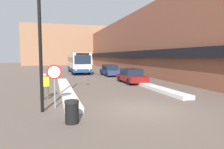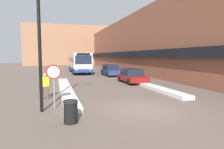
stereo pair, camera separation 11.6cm
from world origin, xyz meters
The scene contains 12 objects.
ground_plane centered at (0.00, 0.00, 0.00)m, with size 160.00×160.00×0.00m, color #66564C.
building_row_right centered at (9.97, 24.00, 4.69)m, with size 5.50×60.00×9.42m.
building_backdrop_far centered at (0.00, 55.19, 6.00)m, with size 26.00×8.00×12.01m.
snow_bank_left centered at (-3.60, 6.53, 0.14)m, with size 0.90×12.97×0.29m.
snow_bank_right centered at (3.60, 6.64, 0.13)m, with size 0.90×11.05×0.25m.
city_bus centered at (-0.51, 23.54, 1.74)m, with size 2.66×10.43×3.20m.
parked_car_front centered at (3.20, 9.67, 0.72)m, with size 1.92×4.31×1.44m.
parked_car_middle centered at (3.20, 17.58, 0.76)m, with size 1.93×4.65×1.53m.
stop_sign centered at (-4.47, 1.52, 1.67)m, with size 0.76×0.08×2.31m.
street_lamp centered at (-4.81, 0.99, 4.16)m, with size 1.46×0.36×6.76m.
pedestrian centered at (-5.02, 3.95, 1.00)m, with size 0.52×0.34×1.67m.
trash_bin centered at (-3.83, -1.14, 0.48)m, with size 0.59×0.59×0.95m.
Camera 2 is at (-4.44, -9.29, 2.76)m, focal length 32.00 mm.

